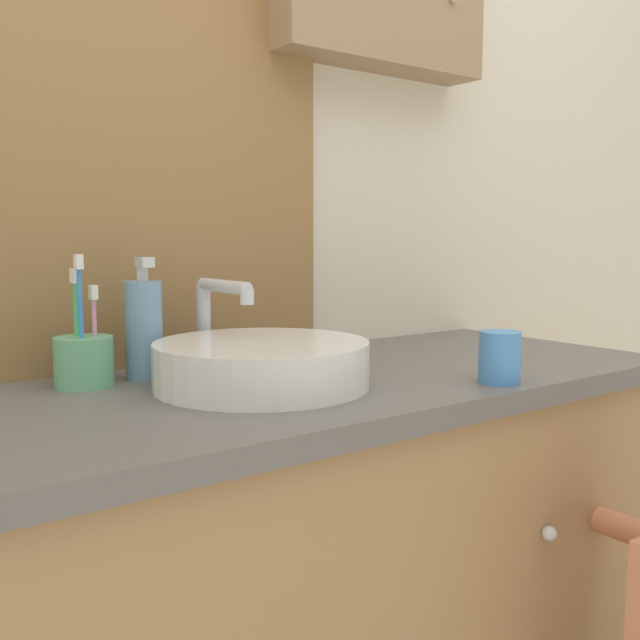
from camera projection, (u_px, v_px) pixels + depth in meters
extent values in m
cube|color=beige|center=(211.00, 170.00, 1.35)|extent=(3.20, 0.06, 2.50)
cube|color=olive|center=(146.00, 57.00, 1.21)|extent=(0.69, 0.02, 1.26)
cube|color=#B2C1CC|center=(147.00, 56.00, 1.21)|extent=(0.63, 0.01, 1.20)
cube|color=#605B56|center=(302.00, 389.00, 1.15)|extent=(1.36, 0.54, 0.03)
sphere|color=silver|center=(549.00, 533.00, 1.15)|extent=(0.02, 0.02, 0.02)
cylinder|color=white|center=(262.00, 364.00, 1.08)|extent=(0.33, 0.33, 0.07)
cylinder|color=silver|center=(262.00, 344.00, 1.08)|extent=(0.27, 0.27, 0.01)
cylinder|color=silver|center=(204.00, 326.00, 1.23)|extent=(0.02, 0.02, 0.15)
cylinder|color=silver|center=(224.00, 286.00, 1.16)|extent=(0.02, 0.15, 0.02)
cylinder|color=silver|center=(247.00, 297.00, 1.10)|extent=(0.02, 0.02, 0.02)
sphere|color=white|center=(249.00, 343.00, 1.29)|extent=(0.05, 0.05, 0.05)
cylinder|color=#66B27F|center=(84.00, 362.00, 1.09)|extent=(0.09, 0.09, 0.08)
cylinder|color=pink|center=(95.00, 332.00, 1.10)|extent=(0.01, 0.01, 0.14)
cube|color=white|center=(93.00, 292.00, 1.09)|extent=(0.01, 0.02, 0.02)
cylinder|color=#47B26B|center=(76.00, 324.00, 1.09)|extent=(0.01, 0.01, 0.17)
cube|color=white|center=(74.00, 276.00, 1.08)|extent=(0.01, 0.02, 0.02)
cylinder|color=#3884DB|center=(81.00, 318.00, 1.06)|extent=(0.01, 0.01, 0.19)
cube|color=white|center=(78.00, 262.00, 1.05)|extent=(0.01, 0.02, 0.02)
cylinder|color=#6B93B2|center=(144.00, 330.00, 1.14)|extent=(0.06, 0.06, 0.16)
cylinder|color=silver|center=(142.00, 274.00, 1.13)|extent=(0.02, 0.02, 0.02)
cube|color=silver|center=(145.00, 262.00, 1.12)|extent=(0.02, 0.03, 0.02)
cylinder|color=tan|center=(613.00, 524.00, 1.23)|extent=(0.05, 0.27, 0.05)
cylinder|color=white|center=(549.00, 481.00, 1.34)|extent=(0.01, 0.05, 0.12)
cylinder|color=#4789D1|center=(500.00, 357.00, 1.11)|extent=(0.07, 0.07, 0.08)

